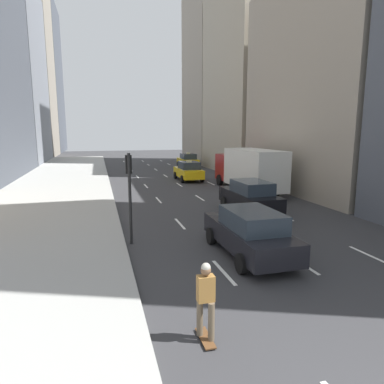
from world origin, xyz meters
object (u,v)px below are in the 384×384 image
Objects in this scene: taxi_lead at (188,160)px; sedan_silver_behind at (250,197)px; taxi_second at (189,171)px; traffic_light_pole at (129,184)px; sedan_black_near at (249,232)px; box_truck at (248,169)px; skateboarder at (206,298)px.

taxi_lead is 0.93× the size of sedan_silver_behind.
traffic_light_pole is (-6.75, -16.48, 1.53)m from taxi_second.
sedan_silver_behind is 7.72m from traffic_light_pole.
taxi_lead is 0.91× the size of sedan_black_near.
sedan_silver_behind is (-2.80, -23.95, 0.03)m from taxi_lead.
box_truck is (2.80, 6.33, 0.80)m from sedan_silver_behind.
box_truck is at bearing -90.00° from taxi_lead.
taxi_second reaches higher than skateboarder.
box_truck is (0.00, -17.62, 0.83)m from taxi_lead.
taxi_lead is at bearing 75.89° from skateboarder.
skateboarder is at bearing -82.62° from traffic_light_pole.
sedan_silver_behind is at bearing -90.00° from taxi_second.
skateboarder is at bearing -117.28° from box_truck.
traffic_light_pole reaches higher than taxi_lead.
sedan_silver_behind is 0.56× the size of box_truck.
sedan_silver_behind is at bearing 27.00° from traffic_light_pole.
sedan_black_near is (-5.60, -29.95, -0.01)m from taxi_lead.
taxi_second is 24.19m from skateboarder.
sedan_black_near is 13.57m from box_truck.
skateboarder is at bearing -119.26° from sedan_silver_behind.
traffic_light_pole is (-3.95, 2.56, 1.53)m from sedan_black_near.
traffic_light_pole reaches higher than taxi_second.
box_truck is at bearing 62.72° from skateboarder.
sedan_silver_behind is 1.32× the size of traffic_light_pole.
box_truck is 4.81× the size of skateboarder.
taxi_second is 0.93× the size of sedan_silver_behind.
taxi_second is at bearing 112.66° from box_truck.
traffic_light_pole is at bearing -153.00° from sedan_silver_behind.
skateboarder is 0.48× the size of traffic_light_pole.
sedan_black_near is (-2.80, -19.04, -0.01)m from taxi_second.
taxi_second is 0.91× the size of sedan_black_near.
sedan_silver_behind is 11.96m from skateboarder.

